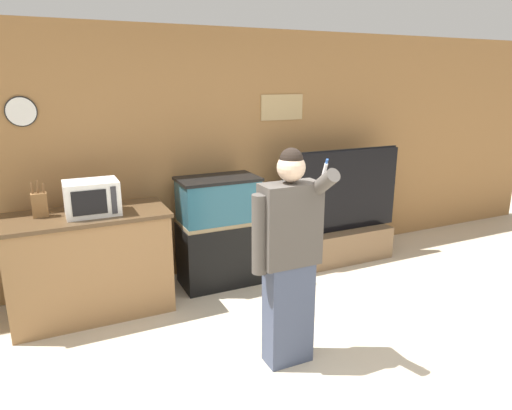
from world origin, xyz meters
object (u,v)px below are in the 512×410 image
counter_island (91,264)px  aquarium_on_stand (219,231)px  microwave (92,198)px  tv_on_stand (340,230)px  person_standing (288,256)px  knife_block (40,204)px

counter_island → aquarium_on_stand: bearing=4.6°
counter_island → microwave: size_ratio=3.12×
microwave → tv_on_stand: tv_on_stand is taller
tv_on_stand → counter_island: bearing=-178.6°
microwave → tv_on_stand: (2.71, 0.11, -0.71)m
counter_island → person_standing: bearing=-48.9°
microwave → person_standing: 1.83m
microwave → person_standing: size_ratio=0.27×
tv_on_stand → person_standing: (-1.53, -1.49, 0.47)m
counter_island → microwave: bearing=-36.0°
counter_island → knife_block: knife_block is taller
counter_island → tv_on_stand: size_ratio=0.91×
knife_block → tv_on_stand: tv_on_stand is taller
microwave → tv_on_stand: 2.80m
counter_island → aquarium_on_stand: size_ratio=1.23×
knife_block → aquarium_on_stand: size_ratio=0.28×
aquarium_on_stand → tv_on_stand: (1.49, -0.04, -0.19)m
aquarium_on_stand → person_standing: size_ratio=0.69×
counter_island → knife_block: size_ratio=4.45×
aquarium_on_stand → tv_on_stand: tv_on_stand is taller
counter_island → person_standing: person_standing is taller
microwave → aquarium_on_stand: (1.21, 0.15, -0.53)m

